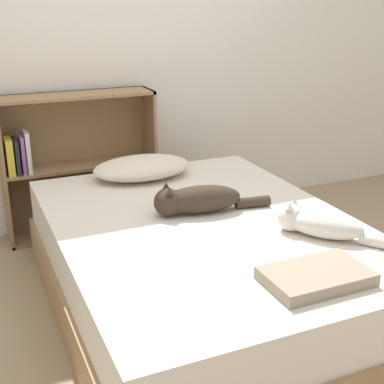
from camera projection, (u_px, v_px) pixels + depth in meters
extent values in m
plane|color=#997F60|center=(203.00, 310.00, 2.70)|extent=(8.00, 8.00, 0.00)
cube|color=silver|center=(115.00, 36.00, 3.46)|extent=(8.00, 0.06, 2.50)
cube|color=#99754C|center=(204.00, 288.00, 2.65)|extent=(1.40, 1.92, 0.25)
cube|color=beige|center=(204.00, 244.00, 2.57)|extent=(1.36, 1.86, 0.24)
ellipsoid|color=beige|center=(142.00, 167.00, 3.13)|extent=(0.58, 0.37, 0.12)
ellipsoid|color=beige|center=(324.00, 224.00, 2.35)|extent=(0.33, 0.37, 0.12)
sphere|color=beige|center=(291.00, 217.00, 2.41)|extent=(0.13, 0.13, 0.13)
cone|color=beige|center=(290.00, 206.00, 2.36)|extent=(0.04, 0.04, 0.03)
cone|color=beige|center=(294.00, 201.00, 2.42)|extent=(0.04, 0.04, 0.03)
cylinder|color=beige|center=(378.00, 242.00, 2.26)|extent=(0.14, 0.16, 0.05)
ellipsoid|color=#33281E|center=(202.00, 199.00, 2.61)|extent=(0.42, 0.21, 0.14)
sphere|color=#33281E|center=(168.00, 202.00, 2.57)|extent=(0.14, 0.14, 0.14)
cone|color=#33281E|center=(169.00, 191.00, 2.51)|extent=(0.04, 0.04, 0.03)
cone|color=#33281E|center=(166.00, 185.00, 2.58)|extent=(0.04, 0.04, 0.03)
cylinder|color=#33281E|center=(253.00, 202.00, 2.69)|extent=(0.18, 0.08, 0.05)
cube|color=#8E6B47|center=(3.00, 174.00, 3.28)|extent=(0.02, 0.26, 0.92)
cube|color=#8E6B47|center=(150.00, 157.00, 3.64)|extent=(0.02, 0.26, 0.92)
cube|color=#8E6B47|center=(85.00, 229.00, 3.61)|extent=(0.97, 0.26, 0.02)
cube|color=#8E6B47|center=(75.00, 95.00, 3.30)|extent=(0.97, 0.26, 0.02)
cube|color=#8E6B47|center=(80.00, 165.00, 3.46)|extent=(0.93, 0.26, 0.02)
cube|color=#8E6B47|center=(76.00, 160.00, 3.56)|extent=(0.97, 0.02, 0.92)
cube|color=gold|center=(9.00, 156.00, 3.22)|extent=(0.04, 0.16, 0.22)
cube|color=#232328|center=(17.00, 156.00, 3.24)|extent=(0.02, 0.16, 0.21)
cube|color=#8C4C99|center=(22.00, 154.00, 3.25)|extent=(0.02, 0.16, 0.23)
cube|color=beige|center=(27.00, 152.00, 3.25)|extent=(0.03, 0.16, 0.26)
cube|color=gray|center=(316.00, 276.00, 1.98)|extent=(0.39, 0.24, 0.05)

